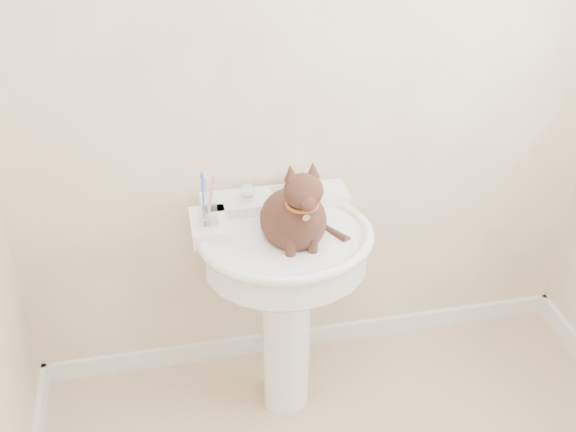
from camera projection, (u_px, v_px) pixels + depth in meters
wall_back at (316, 66)px, 2.24m from camera, size 2.20×0.00×2.50m
baseboard_back at (310, 336)px, 2.89m from camera, size 2.20×0.02×0.09m
pedestal_sink at (285, 267)px, 2.30m from camera, size 0.60×0.59×0.83m
faucet at (277, 191)px, 2.30m from camera, size 0.28×0.12×0.14m
soap_bar at (298, 183)px, 2.40m from camera, size 0.10×0.07×0.03m
toothbrush_cup at (208, 210)px, 2.18m from camera, size 0.07×0.07×0.19m
cat at (296, 216)px, 2.15m from camera, size 0.24×0.30×0.44m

